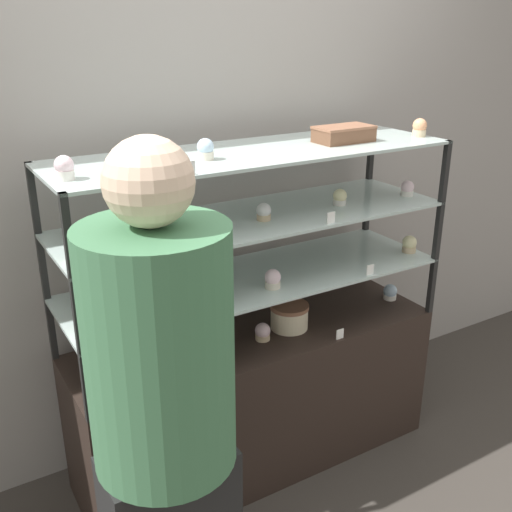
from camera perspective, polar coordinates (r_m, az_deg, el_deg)
ground_plane at (r=2.92m, az=0.00°, el=-18.47°), size 20.00×20.00×0.00m
back_wall at (r=2.64m, az=-4.39°, el=8.86°), size 8.00×0.05×2.60m
display_base at (r=2.72m, az=0.00°, el=-13.27°), size 1.58×0.49×0.64m
display_riser_lower at (r=2.45m, az=0.00°, el=-2.27°), size 1.58×0.49×0.26m
display_riser_middle at (r=2.35m, az=0.00°, el=3.51°), size 1.58×0.49×0.26m
display_riser_upper at (r=2.29m, az=0.00°, el=9.69°), size 1.58×0.49×0.26m
layer_cake_centerpiece at (r=2.57m, az=3.19°, el=-5.73°), size 0.17×0.17×0.11m
sheet_cake_frosted at (r=2.48m, az=8.36°, el=11.44°), size 0.24×0.13×0.06m
cupcake_0 at (r=2.26m, az=-15.46°, el=-11.34°), size 0.06×0.06×0.07m
cupcake_1 at (r=2.49m, az=0.64°, el=-7.26°), size 0.06×0.06×0.07m
cupcake_2 at (r=2.91m, az=12.65°, el=-3.39°), size 0.06×0.06×0.07m
price_tag_0 at (r=2.52m, az=8.00°, el=-7.38°), size 0.04×0.00×0.04m
cupcake_3 at (r=2.07m, az=-15.78°, el=-6.19°), size 0.06×0.06×0.08m
cupcake_4 at (r=2.33m, az=1.62°, el=-2.22°), size 0.06×0.06×0.08m
cupcake_5 at (r=2.78m, az=14.40°, el=1.09°), size 0.06×0.06×0.08m
price_tag_1 at (r=2.50m, az=10.82°, el=-1.30°), size 0.04×0.00×0.04m
cupcake_6 at (r=1.97m, az=-16.79°, el=0.36°), size 0.06×0.06×0.07m
cupcake_7 at (r=2.11m, az=-7.83°, el=2.48°), size 0.06×0.06×0.07m
cupcake_8 at (r=2.29m, az=0.68°, el=4.19°), size 0.06×0.06×0.07m
cupcake_9 at (r=2.52m, az=7.99°, el=5.55°), size 0.06×0.06×0.07m
cupcake_10 at (r=2.71m, az=14.21°, el=6.25°), size 0.06×0.06×0.07m
price_tag_2 at (r=2.28m, az=7.16°, el=3.63°), size 0.04×0.00×0.04m
cupcake_11 at (r=1.93m, az=-17.80°, el=7.97°), size 0.06×0.06×0.08m
cupcake_12 at (r=2.12m, az=-4.84°, el=10.07°), size 0.06×0.06×0.08m
cupcake_13 at (r=2.66m, az=15.31°, el=11.69°), size 0.06×0.06×0.08m
price_tag_3 at (r=1.92m, az=-6.33°, el=8.34°), size 0.04×0.00×0.04m
customer_figure at (r=1.68m, az=-8.70°, el=-15.25°), size 0.38×0.38×1.64m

